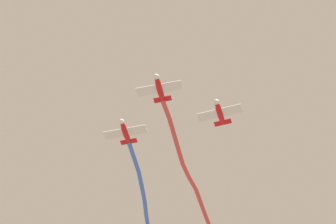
# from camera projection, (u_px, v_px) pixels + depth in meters

# --- Properties ---
(airplane_lead) EXTENTS (6.66, 5.11, 1.65)m
(airplane_lead) POSITION_uv_depth(u_px,v_px,m) (160.00, 88.00, 79.49)
(airplane_lead) COLOR red
(smoke_trail_lead) EXTENTS (7.95, 30.83, 2.13)m
(smoke_trail_lead) POSITION_uv_depth(u_px,v_px,m) (191.00, 179.00, 89.65)
(smoke_trail_lead) COLOR #DB4C4C
(airplane_left_wing) EXTENTS (6.68, 5.09, 1.65)m
(airplane_left_wing) POSITION_uv_depth(u_px,v_px,m) (220.00, 113.00, 82.11)
(airplane_left_wing) COLOR red
(airplane_right_wing) EXTENTS (6.66, 5.11, 1.65)m
(airplane_right_wing) POSITION_uv_depth(u_px,v_px,m) (125.00, 132.00, 84.72)
(airplane_right_wing) COLOR red
(smoke_trail_right_wing) EXTENTS (7.49, 17.05, 1.94)m
(smoke_trail_right_wing) POSITION_uv_depth(u_px,v_px,m) (141.00, 187.00, 91.15)
(smoke_trail_right_wing) COLOR #4C75DB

